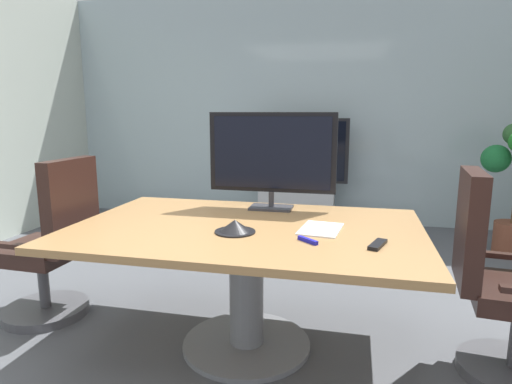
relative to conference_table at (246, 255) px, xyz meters
name	(u,v)px	position (x,y,z in m)	size (l,w,h in m)	color
ground_plane	(215,356)	(-0.15, -0.15, -0.57)	(7.67, 7.67, 0.00)	#515459
wall_back_glass_partition	(297,109)	(-0.15, 3.18, 0.85)	(6.05, 0.10, 2.84)	#9EB2B7
conference_table	(246,255)	(0.00, 0.00, 0.00)	(1.96, 1.27, 0.75)	olive
office_chair_left	(53,253)	(-1.36, 0.08, -0.11)	(0.60, 0.58, 1.09)	#4C4C51
office_chair_right	(501,293)	(1.36, 0.04, -0.11)	(0.62, 0.60, 1.09)	#4C4C51
tv_monitor	(272,155)	(0.06, 0.47, 0.54)	(0.84, 0.18, 0.64)	#333338
wall_display_unit	(297,190)	(-0.08, 2.83, -0.13)	(1.20, 0.36, 1.31)	#B7BABC
conference_phone	(235,227)	(-0.02, -0.15, 0.21)	(0.22, 0.22, 0.07)	black
remote_control	(378,244)	(0.71, -0.22, 0.19)	(0.05, 0.17, 0.02)	black
whiteboard_marker	(308,240)	(0.38, -0.24, 0.19)	(0.13, 0.02, 0.02)	#1919A5
paper_notepad	(321,229)	(0.42, 0.01, 0.18)	(0.21, 0.30, 0.01)	white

